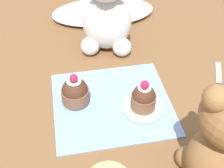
{
  "coord_description": "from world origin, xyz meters",
  "views": [
    {
      "loc": [
        -0.08,
        -0.45,
        0.47
      ],
      "look_at": [
        0.0,
        0.0,
        0.06
      ],
      "focal_mm": 50.0,
      "sensor_mm": 36.0,
      "label": 1
    }
  ],
  "objects_px": {
    "teddy_bear_tan": "(224,138)",
    "cupcake_near_cream_bear": "(75,92)",
    "cupcake_near_tan_bear": "(144,98)",
    "teddy_bear_cream": "(107,8)",
    "saucer_plate": "(143,107)",
    "teaspoon": "(219,80)"
  },
  "relations": [
    {
      "from": "teaspoon",
      "to": "cupcake_near_tan_bear",
      "type": "bearing_deg",
      "value": -51.02
    },
    {
      "from": "teddy_bear_tan",
      "to": "cupcake_near_tan_bear",
      "type": "relative_size",
      "value": 3.1
    },
    {
      "from": "teddy_bear_tan",
      "to": "cupcake_near_cream_bear",
      "type": "xyz_separation_m",
      "value": [
        -0.2,
        0.22,
        -0.07
      ]
    },
    {
      "from": "cupcake_near_cream_bear",
      "to": "cupcake_near_tan_bear",
      "type": "xyz_separation_m",
      "value": [
        0.13,
        -0.05,
        0.01
      ]
    },
    {
      "from": "saucer_plate",
      "to": "teddy_bear_cream",
      "type": "bearing_deg",
      "value": 97.77
    },
    {
      "from": "cupcake_near_tan_bear",
      "to": "teaspoon",
      "type": "height_order",
      "value": "cupcake_near_tan_bear"
    },
    {
      "from": "teddy_bear_cream",
      "to": "saucer_plate",
      "type": "height_order",
      "value": "teddy_bear_cream"
    },
    {
      "from": "teddy_bear_tan",
      "to": "cupcake_near_tan_bear",
      "type": "height_order",
      "value": "teddy_bear_tan"
    },
    {
      "from": "teddy_bear_cream",
      "to": "teaspoon",
      "type": "distance_m",
      "value": 0.31
    },
    {
      "from": "teddy_bear_cream",
      "to": "cupcake_near_cream_bear",
      "type": "xyz_separation_m",
      "value": [
        -0.1,
        -0.19,
        -0.08
      ]
    },
    {
      "from": "cupcake_near_cream_bear",
      "to": "teaspoon",
      "type": "distance_m",
      "value": 0.32
    },
    {
      "from": "cupcake_near_tan_bear",
      "to": "cupcake_near_cream_bear",
      "type": "bearing_deg",
      "value": 159.96
    },
    {
      "from": "teaspoon",
      "to": "teddy_bear_cream",
      "type": "bearing_deg",
      "value": -105.6
    },
    {
      "from": "teddy_bear_cream",
      "to": "teddy_bear_tan",
      "type": "distance_m",
      "value": 0.42
    },
    {
      "from": "cupcake_near_cream_bear",
      "to": "saucer_plate",
      "type": "relative_size",
      "value": 0.85
    },
    {
      "from": "saucer_plate",
      "to": "cupcake_near_tan_bear",
      "type": "relative_size",
      "value": 1.21
    },
    {
      "from": "teaspoon",
      "to": "saucer_plate",
      "type": "bearing_deg",
      "value": -51.02
    },
    {
      "from": "teddy_bear_tan",
      "to": "cupcake_near_cream_bear",
      "type": "bearing_deg",
      "value": -42.9
    },
    {
      "from": "cupcake_near_cream_bear",
      "to": "cupcake_near_tan_bear",
      "type": "relative_size",
      "value": 1.03
    },
    {
      "from": "teddy_bear_cream",
      "to": "teddy_bear_tan",
      "type": "xyz_separation_m",
      "value": [
        0.1,
        -0.4,
        -0.01
      ]
    },
    {
      "from": "saucer_plate",
      "to": "cupcake_near_tan_bear",
      "type": "height_order",
      "value": "cupcake_near_tan_bear"
    },
    {
      "from": "cupcake_near_tan_bear",
      "to": "teddy_bear_tan",
      "type": "bearing_deg",
      "value": -66.6
    }
  ]
}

